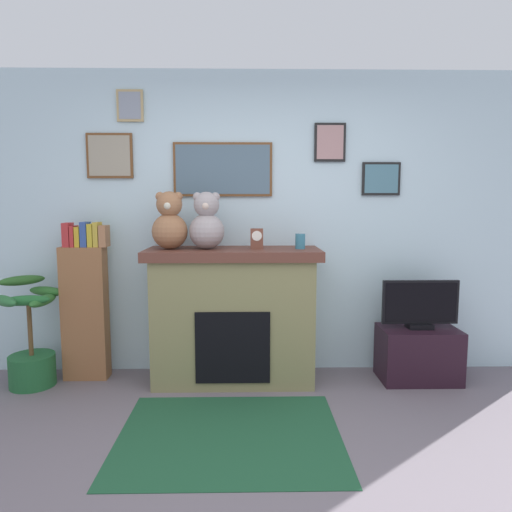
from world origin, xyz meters
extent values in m
plane|color=slate|center=(0.00, 0.00, 0.00)|extent=(12.00, 12.00, 0.00)
cube|color=silver|center=(0.00, 2.00, 1.30)|extent=(5.20, 0.12, 2.60)
cube|color=brown|center=(-0.36, 1.93, 1.77)|extent=(0.84, 0.02, 0.46)
cube|color=slate|center=(-0.36, 1.91, 1.77)|extent=(0.80, 0.00, 0.42)
cube|color=brown|center=(-1.32, 1.93, 1.88)|extent=(0.39, 0.02, 0.38)
cube|color=gray|center=(-1.32, 1.91, 1.88)|extent=(0.35, 0.00, 0.34)
cube|color=black|center=(1.00, 1.93, 1.69)|extent=(0.33, 0.02, 0.28)
cube|color=slate|center=(1.00, 1.91, 1.69)|extent=(0.29, 0.00, 0.24)
cube|color=tan|center=(-1.14, 1.93, 2.29)|extent=(0.22, 0.02, 0.26)
cube|color=gray|center=(-1.14, 1.91, 2.29)|extent=(0.18, 0.00, 0.22)
cube|color=black|center=(0.55, 1.93, 2.00)|extent=(0.27, 0.02, 0.32)
cube|color=#AA7F7D|center=(0.55, 1.91, 2.00)|extent=(0.23, 0.00, 0.28)
cube|color=olive|center=(-0.27, 1.67, 0.52)|extent=(1.29, 0.53, 1.03)
cube|color=brown|center=(-0.27, 1.67, 1.07)|extent=(1.41, 0.59, 0.08)
cube|color=black|center=(-0.27, 1.40, 0.36)|extent=(0.58, 0.02, 0.57)
cube|color=brown|center=(-1.52, 1.74, 0.56)|extent=(0.36, 0.16, 1.12)
cube|color=#AE2A2C|center=(-1.63, 1.74, 1.22)|extent=(0.06, 0.13, 0.20)
cube|color=#B2292A|center=(-1.58, 1.74, 1.21)|extent=(0.03, 0.13, 0.17)
cube|color=gold|center=(-1.54, 1.74, 1.21)|extent=(0.04, 0.13, 0.16)
cube|color=#2F498C|center=(-1.49, 1.74, 1.23)|extent=(0.05, 0.13, 0.20)
cube|color=gold|center=(-1.44, 1.74, 1.22)|extent=(0.04, 0.13, 0.19)
cube|color=gold|center=(-1.39, 1.74, 1.22)|extent=(0.04, 0.13, 0.20)
cube|color=#9D6946|center=(-1.34, 1.74, 1.21)|extent=(0.06, 0.13, 0.18)
cylinder|color=#1E592D|center=(-1.91, 1.58, 0.13)|extent=(0.36, 0.36, 0.26)
cylinder|color=brown|center=(-1.91, 1.58, 0.49)|extent=(0.04, 0.04, 0.47)
ellipsoid|color=#2A6529|center=(-1.79, 1.56, 0.71)|extent=(0.14, 0.37, 0.08)
ellipsoid|color=#2D6729|center=(-1.84, 1.76, 0.75)|extent=(0.37, 0.23, 0.08)
ellipsoid|color=#2A5B23|center=(-2.01, 1.70, 0.85)|extent=(0.34, 0.31, 0.08)
ellipsoid|color=#286532|center=(-2.03, 1.44, 0.73)|extent=(0.34, 0.31, 0.08)
ellipsoid|color=#1F5E2A|center=(-1.88, 1.46, 0.73)|extent=(0.37, 0.19, 0.08)
cube|color=black|center=(1.27, 1.64, 0.22)|extent=(0.64, 0.40, 0.45)
cube|color=black|center=(1.27, 1.64, 0.47)|extent=(0.20, 0.14, 0.04)
cube|color=black|center=(1.27, 1.64, 0.67)|extent=(0.63, 0.03, 0.36)
cube|color=black|center=(1.27, 1.62, 0.67)|extent=(0.59, 0.00, 0.32)
cube|color=#1C4B2F|center=(-0.27, 0.73, 0.00)|extent=(1.42, 1.17, 0.01)
cylinder|color=teal|center=(0.27, 1.65, 1.17)|extent=(0.08, 0.08, 0.12)
cube|color=brown|center=(-0.08, 1.65, 1.19)|extent=(0.10, 0.07, 0.17)
cylinder|color=white|center=(-0.08, 1.62, 1.22)|extent=(0.08, 0.01, 0.08)
sphere|color=#966544|center=(-0.78, 1.65, 1.26)|extent=(0.29, 0.29, 0.29)
sphere|color=#966544|center=(-0.78, 1.65, 1.47)|extent=(0.21, 0.21, 0.21)
sphere|color=#966544|center=(-0.85, 1.65, 1.53)|extent=(0.07, 0.07, 0.07)
sphere|color=#966544|center=(-0.71, 1.65, 1.53)|extent=(0.07, 0.07, 0.07)
sphere|color=beige|center=(-0.78, 1.57, 1.46)|extent=(0.06, 0.06, 0.06)
sphere|color=#9E9394|center=(-0.48, 1.65, 1.25)|extent=(0.29, 0.29, 0.29)
sphere|color=#9E9394|center=(-0.48, 1.65, 1.47)|extent=(0.21, 0.21, 0.21)
sphere|color=#9E9394|center=(-0.56, 1.65, 1.53)|extent=(0.07, 0.07, 0.07)
sphere|color=#9E9394|center=(-0.41, 1.65, 1.53)|extent=(0.07, 0.07, 0.07)
sphere|color=beige|center=(-0.48, 1.57, 1.46)|extent=(0.06, 0.06, 0.06)
camera|label=1|loc=(-0.16, -2.08, 1.49)|focal=32.40mm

